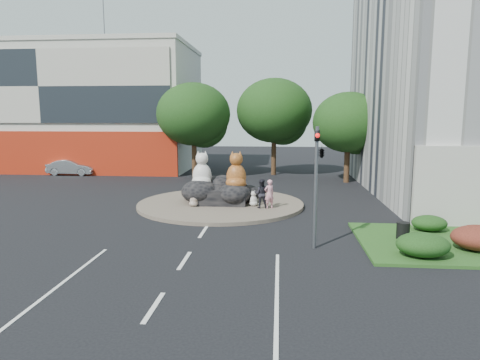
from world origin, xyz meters
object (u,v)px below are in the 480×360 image
object	(u,v)px
cat_white	(202,169)
parked_car	(72,167)
kitten_white	(253,198)
pedestrian_dark	(261,194)
kitten_calico	(194,198)
pedestrian_pink	(269,194)
litter_bin	(403,231)
cat_tabby	(236,170)

from	to	relation	value
cat_white	parked_car	size ratio (longest dim) A/B	0.51
kitten_white	pedestrian_dark	world-z (taller)	pedestrian_dark
kitten_calico	pedestrian_pink	xyz separation A→B (m)	(4.37, -0.13, 0.33)
pedestrian_pink	parked_car	xyz separation A→B (m)	(-18.42, 13.45, -0.31)
cat_white	pedestrian_pink	world-z (taller)	cat_white
kitten_calico	litter_bin	distance (m)	11.64
kitten_calico	cat_white	bearing A→B (deg)	112.11
litter_bin	pedestrian_dark	bearing A→B (deg)	140.06
pedestrian_dark	litter_bin	bearing A→B (deg)	141.15
pedestrian_pink	parked_car	world-z (taller)	pedestrian_pink
cat_white	pedestrian_pink	bearing A→B (deg)	-22.10
cat_tabby	litter_bin	distance (m)	10.27
cat_tabby	pedestrian_dark	size ratio (longest dim) A/B	1.36
cat_tabby	pedestrian_pink	world-z (taller)	cat_tabby
cat_white	parked_car	bearing A→B (deg)	137.04
cat_white	litter_bin	world-z (taller)	cat_white
kitten_white	litter_bin	xyz separation A→B (m)	(6.86, -5.86, -0.17)
cat_tabby	kitten_calico	xyz separation A→B (m)	(-2.39, -0.89, -1.54)
kitten_white	pedestrian_dark	size ratio (longest dim) A/B	0.55
cat_white	pedestrian_dark	size ratio (longest dim) A/B	1.34
pedestrian_pink	litter_bin	world-z (taller)	pedestrian_pink
cat_tabby	kitten_white	size ratio (longest dim) A/B	2.48
pedestrian_dark	litter_bin	world-z (taller)	pedestrian_dark
cat_white	pedestrian_pink	distance (m)	4.50
kitten_white	pedestrian_dark	xyz separation A→B (m)	(0.47, -0.51, 0.37)
parked_car	litter_bin	size ratio (longest dim) A/B	5.93
pedestrian_dark	litter_bin	xyz separation A→B (m)	(6.39, -5.35, -0.55)
cat_tabby	pedestrian_dark	bearing A→B (deg)	-31.90
cat_tabby	parked_car	size ratio (longest dim) A/B	0.52
parked_car	litter_bin	world-z (taller)	parked_car
cat_white	kitten_white	bearing A→B (deg)	-18.13
cat_white	kitten_calico	bearing A→B (deg)	-104.66
cat_tabby	cat_white	bearing A→B (deg)	169.63
pedestrian_pink	cat_tabby	bearing A→B (deg)	-59.34
cat_tabby	kitten_white	distance (m)	1.95
pedestrian_dark	cat_tabby	bearing A→B (deg)	-31.28
pedestrian_pink	pedestrian_dark	distance (m)	0.46
cat_tabby	pedestrian_pink	xyz separation A→B (m)	(1.98, -1.02, -1.21)
kitten_white	pedestrian_pink	bearing A→B (deg)	-72.76
kitten_calico	pedestrian_dark	bearing A→B (deg)	32.77
parked_car	cat_white	bearing A→B (deg)	-130.41
cat_tabby	kitten_calico	bearing A→B (deg)	-159.05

